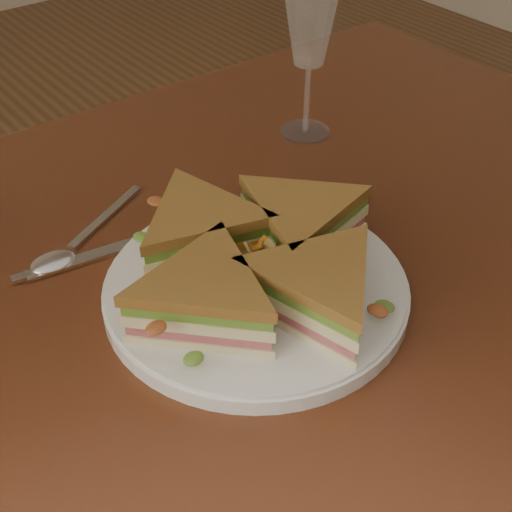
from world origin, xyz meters
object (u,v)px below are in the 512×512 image
object	(u,v)px
spoon	(67,251)
knife	(107,252)
table	(238,326)
wine_glass	(310,27)
plate	(256,290)
sandwich_wedges	(256,260)

from	to	relation	value
spoon	knife	xyz separation A→B (m)	(0.03, -0.03, -0.00)
table	spoon	size ratio (longest dim) A/B	7.12
knife	table	bearing A→B (deg)	-32.13
wine_glass	plate	bearing A→B (deg)	-138.80
spoon	wine_glass	size ratio (longest dim) A/B	0.83
plate	knife	world-z (taller)	plate
table	sandwich_wedges	size ratio (longest dim) A/B	3.68
sandwich_wedges	table	bearing A→B (deg)	71.10
spoon	knife	size ratio (longest dim) A/B	0.79
spoon	wine_glass	bearing A→B (deg)	-20.03
table	spoon	xyz separation A→B (m)	(-0.14, 0.11, 0.10)
sandwich_wedges	knife	bearing A→B (deg)	119.55
table	wine_glass	world-z (taller)	wine_glass
spoon	knife	distance (m)	0.04
plate	spoon	size ratio (longest dim) A/B	1.76
plate	wine_glass	distance (m)	0.36
sandwich_wedges	wine_glass	distance (m)	0.35
sandwich_wedges	spoon	distance (m)	0.21
table	knife	distance (m)	0.17
knife	plate	bearing A→B (deg)	-52.13
table	sandwich_wedges	world-z (taller)	sandwich_wedges
table	sandwich_wedges	distance (m)	0.16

